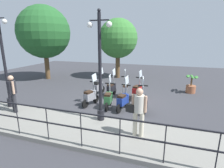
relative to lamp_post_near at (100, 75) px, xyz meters
The scene contains 18 objects.
ground_plane 3.07m from the lamp_post_near, ahead, with size 28.00×28.00×0.00m, color #38383D.
promenade_walkway 1.99m from the lamp_post_near, behind, with size 2.20×20.00×0.15m.
fence_railing 2.08m from the lamp_post_near, behind, with size 0.04×16.03×1.07m.
lamp_post_near is the anchor object (origin of this frame).
lamp_post_far 4.49m from the lamp_post_near, 90.00° to the left, with size 0.26×0.90×4.23m.
pedestrian_with_bag 1.89m from the lamp_post_near, 114.66° to the right, with size 0.36×0.66×1.59m.
pedestrian_distant 3.89m from the lamp_post_near, 96.52° to the left, with size 0.44×0.44×1.59m.
tree_large 9.35m from the lamp_post_near, 49.63° to the left, with size 3.99×3.99×5.68m.
tree_distant 8.40m from the lamp_post_near, 11.66° to the left, with size 3.14×3.14×4.79m.
potted_palm 6.70m from the lamp_post_near, 34.85° to the right, with size 1.06×0.66×1.05m.
scooter_near_0 2.58m from the lamp_post_near, 40.32° to the right, with size 1.21×0.52×1.54m.
scooter_near_1 2.15m from the lamp_post_near, 18.09° to the right, with size 1.22×0.50×1.54m.
scooter_near_2 2.12m from the lamp_post_near, ahead, with size 1.23×0.44×1.54m.
scooter_near_3 2.44m from the lamp_post_near, 36.20° to the left, with size 1.21×0.52×1.54m.
scooter_far_0 3.67m from the lamp_post_near, 14.46° to the right, with size 1.21×0.52×1.54m.
scooter_far_1 3.60m from the lamp_post_near, ahead, with size 1.20×0.54×1.54m.
scooter_far_2 3.60m from the lamp_post_near, 10.85° to the left, with size 1.23×0.44×1.54m.
scooter_far_3 3.91m from the lamp_post_near, 23.53° to the left, with size 1.22×0.48×1.54m.
Camera 1 is at (-8.18, -2.21, 3.19)m, focal length 28.00 mm.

